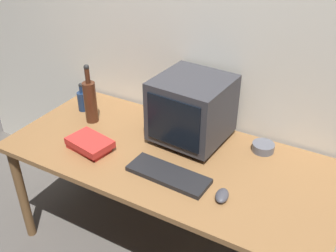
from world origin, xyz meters
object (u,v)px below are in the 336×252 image
Objects in this scene: bottle_short at (83,100)px; book_stack at (90,144)px; crt_monitor at (192,109)px; keyboard at (168,175)px; bottle_tall at (90,100)px; computer_mouse at (222,196)px; cd_spindle at (263,147)px.

book_stack is (0.32, -0.33, -0.04)m from bottle_short.
crt_monitor is 0.41m from keyboard.
bottle_tall is at bearing -169.16° from crt_monitor.
keyboard is 0.87m from bottle_short.
keyboard is 0.29m from computer_mouse.
book_stack is at bearing -45.77° from bottle_short.
cd_spindle is (1.01, 0.20, -0.12)m from bottle_tall.
crt_monitor is at bearing 2.91° from bottle_short.
keyboard is 0.56m from cd_spindle.
bottle_short is 0.46m from book_stack.
cd_spindle reaches higher than keyboard.
crt_monitor is at bearing -167.81° from cd_spindle.
bottle_short is (-0.14, 0.08, -0.07)m from bottle_tall.
book_stack is at bearing -139.76° from crt_monitor.
cd_spindle is at bearing 6.15° from bottle_short.
bottle_short reaches higher than cd_spindle.
crt_monitor reaches higher than computer_mouse.
book_stack is 2.20× the size of cd_spindle.
bottle_tall reaches higher than keyboard.
keyboard is at bearing -21.81° from bottle_short.
bottle_short is at bearing 134.23° from book_stack.
keyboard is at bearing 0.59° from book_stack.
bottle_short is 0.72× the size of book_stack.
bottle_tall is (-0.67, 0.24, 0.13)m from keyboard.
cd_spindle reaches higher than computer_mouse.
computer_mouse is (0.29, -0.02, 0.01)m from keyboard.
crt_monitor reaches higher than cd_spindle.
crt_monitor is 1.56× the size of book_stack.
book_stack is (-0.78, 0.01, 0.02)m from computer_mouse.
book_stack reaches higher than computer_mouse.
bottle_short is at bearing 160.98° from keyboard.
cd_spindle is (1.15, 0.12, -0.05)m from bottle_short.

